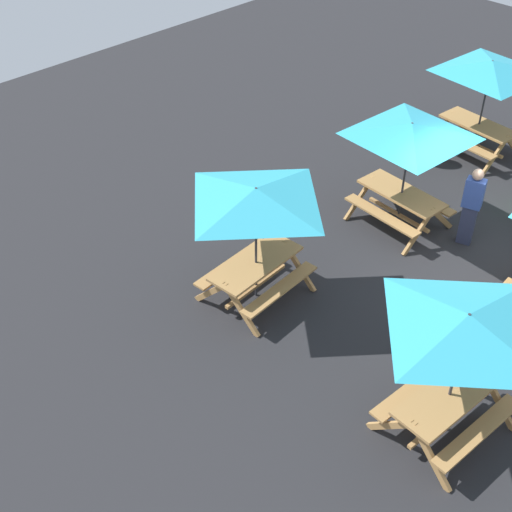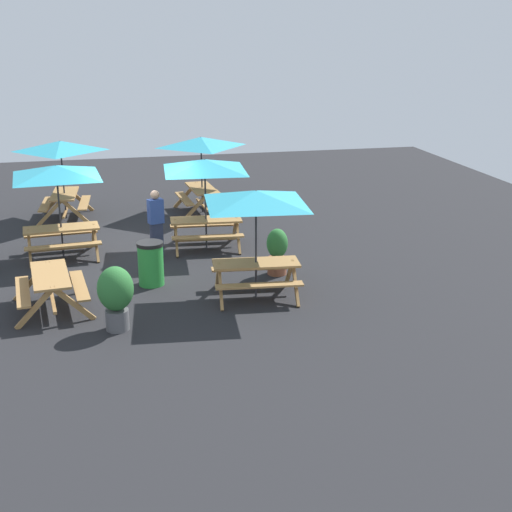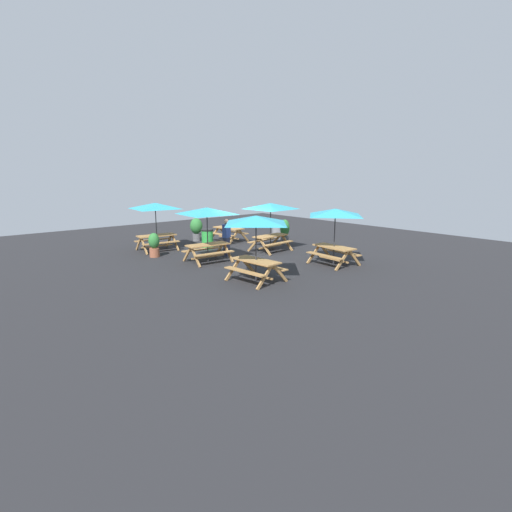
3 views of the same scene
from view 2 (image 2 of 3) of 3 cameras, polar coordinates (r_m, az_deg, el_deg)
The scene contains 11 objects.
ground_plane at distance 18.27m, azimuth -8.92°, elevation 0.33°, with size 27.12×27.12×0.00m, color #232326.
picnic_table_0 at distance 21.58m, azimuth -4.42°, elevation 8.66°, with size 2.14×2.14×2.34m.
picnic_table_1 at distance 14.54m, azimuth 0.00°, elevation 4.08°, with size 2.82×2.82×2.34m.
picnic_table_2 at distance 17.96m, azimuth -4.11°, elevation 6.75°, with size 2.82×2.82×2.34m.
picnic_table_3 at distance 17.81m, azimuth -15.65°, elevation 6.02°, with size 2.82×2.82×2.34m.
picnic_table_4 at distance 21.53m, azimuth -15.35°, elevation 8.05°, with size 2.13×2.13×2.34m.
picnic_table_5 at distance 14.84m, azimuth -16.08°, elevation -2.12°, with size 1.93×1.70×0.81m.
trash_bin_green at distance 15.83m, azimuth -8.42°, elevation -0.59°, with size 0.59×0.59×0.98m.
potted_plant_0 at distance 16.30m, azimuth 1.70°, elevation 0.44°, with size 0.49×0.49×1.08m.
potted_plant_1 at distance 13.54m, azimuth -11.16°, elevation -2.98°, with size 0.68×0.68×1.25m.
person_standing at distance 17.66m, azimuth -8.00°, elevation 2.74°, with size 0.32×0.41×1.67m.
Camera 2 is at (17.39, -1.03, 5.52)m, focal length 50.00 mm.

